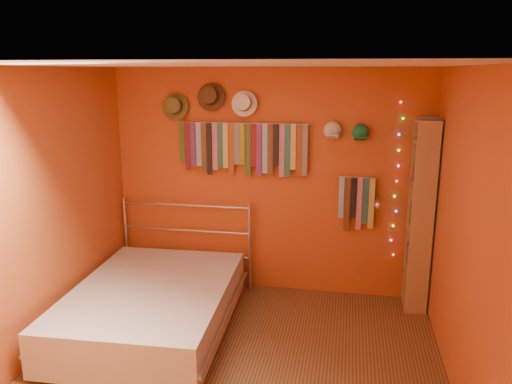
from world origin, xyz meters
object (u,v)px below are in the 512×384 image
Objects in this scene: tie_rack at (243,146)px; bed at (152,306)px; reading_lamp at (378,204)px; bookshelf at (425,216)px.

tie_rack is 1.92m from bed.
tie_rack is 0.68× the size of bed.
reading_lamp is at bearing 21.11° from bed.
bookshelf is (1.93, -0.16, -0.64)m from tie_rack.
reading_lamp is at bearing -176.49° from bookshelf.
reading_lamp is 0.15× the size of bed.
bed is at bearing -160.07° from bookshelf.
reading_lamp reaches higher than bed.
tie_rack is 4.48× the size of reading_lamp.
bookshelf is at bearing 3.51° from reading_lamp.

